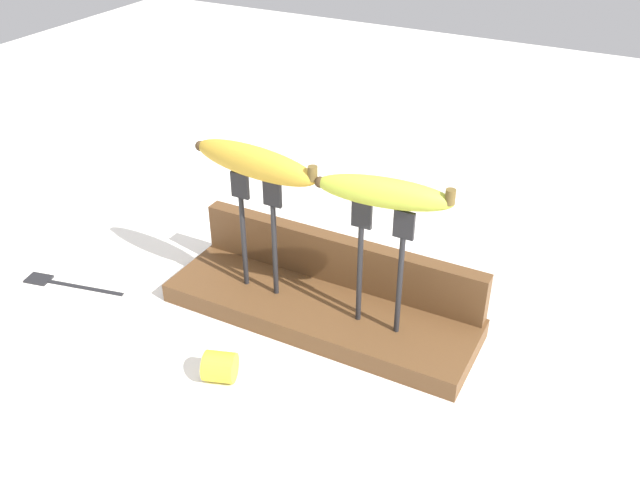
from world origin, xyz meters
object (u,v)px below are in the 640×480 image
Objects in this scene: fork_stand_right at (381,257)px; fork_fallen_near at (61,282)px; banana_chunk_near at (219,367)px; banana_raised_right at (384,192)px; fork_stand_left at (258,224)px; banana_raised_left at (254,162)px.

fork_fallen_near is at bearing -168.21° from fork_stand_right.
fork_fallen_near is 0.33m from banana_chunk_near.
banana_raised_right is 3.45× the size of banana_chunk_near.
banana_raised_left reaches higher than fork_stand_left.
banana_raised_left reaches higher than banana_raised_right.
banana_chunk_near is at bearing -132.65° from fork_stand_right.
banana_raised_left is at bearing 173.49° from fork_stand_left.
banana_raised_left is at bearing 102.65° from banana_chunk_near.
banana_raised_left is at bearing 18.56° from fork_fallen_near.
fork_stand_left is 0.34m from fork_fallen_near.
banana_raised_left is (-0.18, 0.00, 0.09)m from fork_stand_right.
banana_chunk_near is (-0.14, -0.16, -0.20)m from banana_raised_right.
fork_stand_right is 0.20m from banana_raised_left.
fork_fallen_near is 3.25× the size of banana_chunk_near.
banana_raised_left reaches higher than fork_stand_right.
banana_raised_right is 1.06× the size of fork_fallen_near.
banana_raised_left reaches higher than banana_chunk_near.
fork_stand_left is 0.99× the size of fork_stand_right.
banana_raised_left is (-0.00, 0.00, 0.09)m from fork_stand_left.
fork_stand_left is 0.18m from fork_stand_right.
banana_raised_left is 1.14× the size of banana_raised_right.
banana_raised_right is at bearing -171.93° from fork_stand_right.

